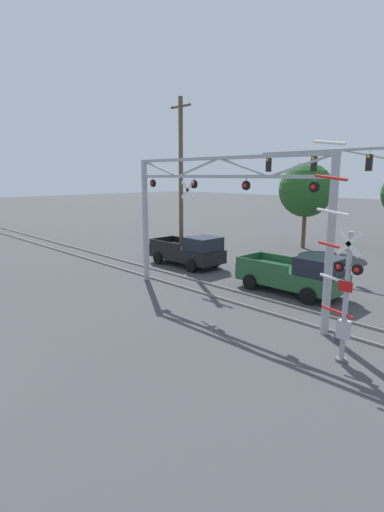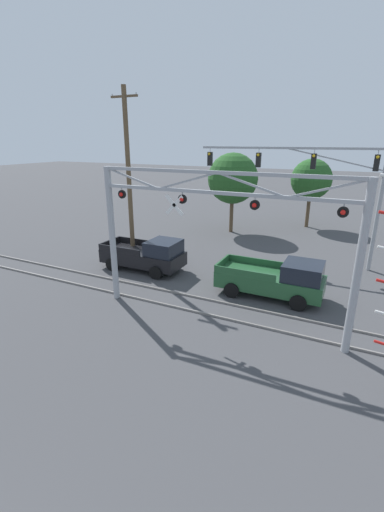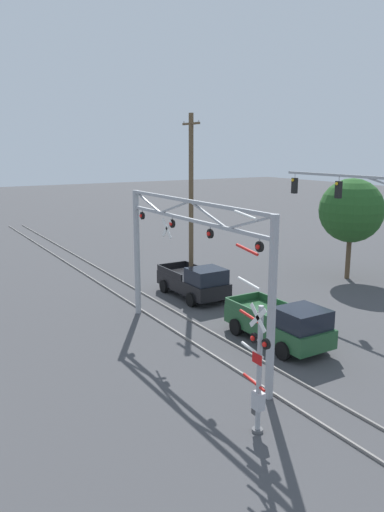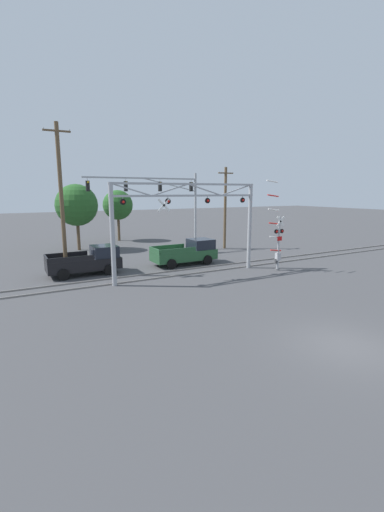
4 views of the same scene
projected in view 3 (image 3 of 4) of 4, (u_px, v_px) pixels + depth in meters
The scene contains 8 objects.
rail_track_near at pixel (196, 344), 22.26m from camera, with size 80.00×0.08×0.10m, color gray.
rail_track_far at pixel (222, 338), 22.98m from camera, with size 80.00×0.08×0.10m, color gray.
crossing_gantry at pixel (190, 255), 21.24m from camera, with size 11.09×0.31×6.53m.
crossing_signal_mast at pixel (257, 363), 15.13m from camera, with size 1.84×0.35×6.79m.
pickup_truck_lead at pixel (282, 324), 22.19m from camera, with size 5.33×2.35×2.02m.
pickup_truck_following at pixel (195, 282), 29.09m from camera, with size 5.13×2.35×2.02m.
utility_pole_left at pixel (191, 202), 29.66m from camera, with size 1.80×0.28×10.59m.
background_tree_far_left_verge at pixel (351, 211), 32.71m from camera, with size 4.21×4.21×6.71m.
Camera 3 is at (17.82, 2.38, 8.65)m, focal length 35.00 mm.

